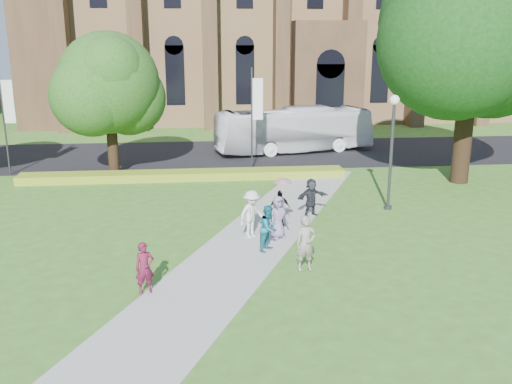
{
  "coord_description": "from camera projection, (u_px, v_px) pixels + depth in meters",
  "views": [
    {
      "loc": [
        -1.14,
        -18.0,
        7.72
      ],
      "look_at": [
        1.13,
        4.26,
        1.6
      ],
      "focal_mm": 40.0,
      "sensor_mm": 36.0,
      "label": 1
    }
  ],
  "objects": [
    {
      "name": "ground",
      "position": [
        236.0,
        271.0,
        19.42
      ],
      "size": [
        160.0,
        160.0,
        0.0
      ],
      "primitive_type": "plane",
      "color": "#3E6C20",
      "rests_on": "ground"
    },
    {
      "name": "road",
      "position": [
        216.0,
        154.0,
        38.61
      ],
      "size": [
        160.0,
        10.0,
        0.02
      ],
      "primitive_type": "cube",
      "color": "black",
      "rests_on": "ground"
    },
    {
      "name": "footpath",
      "position": [
        234.0,
        259.0,
        20.38
      ],
      "size": [
        15.58,
        28.54,
        0.04
      ],
      "primitive_type": "cube",
      "rotation": [
        0.0,
        0.0,
        -0.44
      ],
      "color": "#B2B2A8",
      "rests_on": "ground"
    },
    {
      "name": "flower_hedge",
      "position": [
        184.0,
        175.0,
        31.83
      ],
      "size": [
        18.0,
        1.4,
        0.45
      ],
      "primitive_type": "cube",
      "color": "gold",
      "rests_on": "ground"
    },
    {
      "name": "streetlamp",
      "position": [
        392.0,
        139.0,
        25.52
      ],
      "size": [
        0.44,
        0.44,
        5.24
      ],
      "color": "#38383D",
      "rests_on": "ground"
    },
    {
      "name": "large_tree",
      "position": [
        474.0,
        23.0,
        29.04
      ],
      "size": [
        9.6,
        9.6,
        13.2
      ],
      "color": "#332114",
      "rests_on": "ground"
    },
    {
      "name": "street_tree_1",
      "position": [
        109.0,
        83.0,
        31.37
      ],
      "size": [
        5.6,
        5.6,
        8.05
      ],
      "color": "#332114",
      "rests_on": "ground"
    },
    {
      "name": "banner_pole_0",
      "position": [
        254.0,
        113.0,
        33.32
      ],
      "size": [
        0.7,
        0.1,
        6.0
      ],
      "color": "#38383D",
      "rests_on": "ground"
    },
    {
      "name": "banner_pole_1",
      "position": [
        6.0,
        116.0,
        31.95
      ],
      "size": [
        0.7,
        0.1,
        6.0
      ],
      "color": "#38383D",
      "rests_on": "ground"
    },
    {
      "name": "tour_coach",
      "position": [
        294.0,
        130.0,
        38.98
      ],
      "size": [
        11.25,
        4.89,
        3.05
      ],
      "primitive_type": "imported",
      "rotation": [
        0.0,
        0.0,
        1.79
      ],
      "color": "white",
      "rests_on": "road"
    },
    {
      "name": "pedestrian_0",
      "position": [
        145.0,
        268.0,
        17.46
      ],
      "size": [
        0.69,
        0.57,
        1.64
      ],
      "primitive_type": "imported",
      "rotation": [
        0.0,
        0.0,
        0.34
      ],
      "color": "maroon",
      "rests_on": "footpath"
    },
    {
      "name": "pedestrian_1",
      "position": [
        269.0,
        228.0,
        20.99
      ],
      "size": [
        1.03,
        1.06,
        1.72
      ],
      "primitive_type": "imported",
      "rotation": [
        0.0,
        0.0,
        0.91
      ],
      "color": "#196880",
      "rests_on": "footpath"
    },
    {
      "name": "pedestrian_2",
      "position": [
        252.0,
        214.0,
        22.34
      ],
      "size": [
        1.4,
        1.31,
        1.9
      ],
      "primitive_type": "imported",
      "rotation": [
        0.0,
        0.0,
        0.66
      ],
      "color": "silver",
      "rests_on": "footpath"
    },
    {
      "name": "pedestrian_3",
      "position": [
        279.0,
        208.0,
        23.8
      ],
      "size": [
        0.92,
        0.46,
        1.52
      ],
      "primitive_type": "imported",
      "rotation": [
        0.0,
        0.0,
        0.1
      ],
      "color": "black",
      "rests_on": "footpath"
    },
    {
      "name": "pedestrian_4",
      "position": [
        278.0,
        217.0,
        22.29
      ],
      "size": [
        0.98,
        0.85,
        1.7
      ],
      "primitive_type": "imported",
      "rotation": [
        0.0,
        0.0,
        0.46
      ],
      "color": "slate",
      "rests_on": "footpath"
    },
    {
      "name": "pedestrian_5",
      "position": [
        311.0,
        197.0,
        25.08
      ],
      "size": [
        1.63,
        1.04,
        1.68
      ],
      "primitive_type": "imported",
      "rotation": [
        0.0,
        0.0,
        0.38
      ],
      "color": "#25272D",
      "rests_on": "footpath"
    },
    {
      "name": "pedestrian_6",
      "position": [
        306.0,
        243.0,
        19.15
      ],
      "size": [
        0.76,
        0.55,
        1.92
      ],
      "primitive_type": "imported",
      "rotation": [
        0.0,
        0.0,
        0.14
      ],
      "color": "gray",
      "rests_on": "footpath"
    },
    {
      "name": "parasol",
      "position": [
        283.0,
        188.0,
        22.1
      ],
      "size": [
        0.81,
        0.81,
        0.6
      ],
      "primitive_type": "imported",
      "rotation": [
        0.0,
        0.0,
        -0.2
      ],
      "color": "#C289A3",
      "rests_on": "pedestrian_4"
    }
  ]
}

